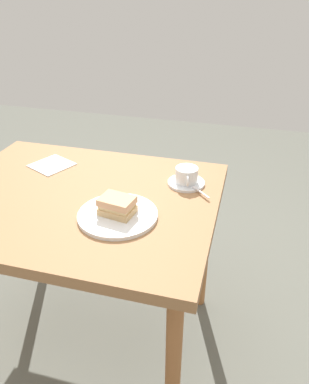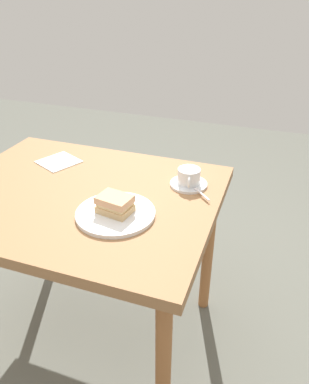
{
  "view_description": "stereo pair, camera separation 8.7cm",
  "coord_description": "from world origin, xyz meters",
  "px_view_note": "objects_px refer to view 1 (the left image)",
  "views": [
    {
      "loc": [
        0.58,
        -1.06,
        1.46
      ],
      "look_at": [
        0.28,
        0.05,
        0.79
      ],
      "focal_mm": 34.99,
      "sensor_mm": 36.0,
      "label": 1
    },
    {
      "loc": [
        0.66,
        -1.03,
        1.46
      ],
      "look_at": [
        0.28,
        0.05,
        0.79
      ],
      "focal_mm": 34.99,
      "sensor_mm": 36.0,
      "label": 2
    }
  ],
  "objects_px": {
    "coffee_cup": "(187,175)",
    "napkin": "(52,165)",
    "spoon": "(198,190)",
    "sandwich_plate": "(118,215)",
    "dining_table": "(80,216)",
    "coffee_saucer": "(186,183)",
    "sandwich_front": "(117,206)"
  },
  "relations": [
    {
      "from": "coffee_cup",
      "to": "napkin",
      "type": "xyz_separation_m",
      "value": [
        -0.58,
        0.01,
        -0.04
      ]
    },
    {
      "from": "coffee_cup",
      "to": "spoon",
      "type": "distance_m",
      "value": 0.08
    },
    {
      "from": "sandwich_plate",
      "to": "spoon",
      "type": "bearing_deg",
      "value": 44.22
    },
    {
      "from": "spoon",
      "to": "dining_table",
      "type": "bearing_deg",
      "value": -162.47
    },
    {
      "from": "coffee_cup",
      "to": "spoon",
      "type": "bearing_deg",
      "value": -44.53
    },
    {
      "from": "spoon",
      "to": "coffee_cup",
      "type": "bearing_deg",
      "value": 135.47
    },
    {
      "from": "sandwich_plate",
      "to": "coffee_saucer",
      "type": "height_order",
      "value": "sandwich_plate"
    },
    {
      "from": "sandwich_plate",
      "to": "coffee_saucer",
      "type": "xyz_separation_m",
      "value": [
        0.18,
        0.28,
        -0.0
      ]
    },
    {
      "from": "coffee_saucer",
      "to": "spoon",
      "type": "xyz_separation_m",
      "value": [
        0.06,
        -0.06,
        0.01
      ]
    },
    {
      "from": "dining_table",
      "to": "sandwich_plate",
      "type": "xyz_separation_m",
      "value": [
        0.19,
        -0.09,
        0.1
      ]
    },
    {
      "from": "spoon",
      "to": "coffee_saucer",
      "type": "bearing_deg",
      "value": 134.87
    },
    {
      "from": "sandwich_plate",
      "to": "coffee_saucer",
      "type": "bearing_deg",
      "value": 57.77
    },
    {
      "from": "coffee_cup",
      "to": "napkin",
      "type": "distance_m",
      "value": 0.58
    },
    {
      "from": "coffee_cup",
      "to": "napkin",
      "type": "height_order",
      "value": "coffee_cup"
    },
    {
      "from": "sandwich_front",
      "to": "napkin",
      "type": "height_order",
      "value": "sandwich_front"
    },
    {
      "from": "sandwich_plate",
      "to": "spoon",
      "type": "xyz_separation_m",
      "value": [
        0.23,
        0.23,
        0.01
      ]
    },
    {
      "from": "sandwich_plate",
      "to": "napkin",
      "type": "bearing_deg",
      "value": 143.88
    },
    {
      "from": "coffee_cup",
      "to": "sandwich_plate",
      "type": "bearing_deg",
      "value": -122.43
    },
    {
      "from": "dining_table",
      "to": "coffee_saucer",
      "type": "xyz_separation_m",
      "value": [
        0.37,
        0.19,
        0.09
      ]
    },
    {
      "from": "coffee_cup",
      "to": "napkin",
      "type": "relative_size",
      "value": 0.75
    },
    {
      "from": "napkin",
      "to": "spoon",
      "type": "bearing_deg",
      "value": -6.04
    },
    {
      "from": "sandwich_plate",
      "to": "napkin",
      "type": "relative_size",
      "value": 1.78
    },
    {
      "from": "sandwich_plate",
      "to": "coffee_cup",
      "type": "distance_m",
      "value": 0.33
    },
    {
      "from": "coffee_saucer",
      "to": "spoon",
      "type": "height_order",
      "value": "spoon"
    },
    {
      "from": "sandwich_front",
      "to": "spoon",
      "type": "bearing_deg",
      "value": 44.17
    },
    {
      "from": "sandwich_front",
      "to": "coffee_saucer",
      "type": "height_order",
      "value": "sandwich_front"
    },
    {
      "from": "dining_table",
      "to": "spoon",
      "type": "height_order",
      "value": "spoon"
    },
    {
      "from": "spoon",
      "to": "napkin",
      "type": "xyz_separation_m",
      "value": [
        -0.64,
        0.07,
        -0.01
      ]
    },
    {
      "from": "coffee_saucer",
      "to": "coffee_cup",
      "type": "height_order",
      "value": "coffee_cup"
    },
    {
      "from": "dining_table",
      "to": "spoon",
      "type": "distance_m",
      "value": 0.46
    },
    {
      "from": "sandwich_front",
      "to": "spoon",
      "type": "xyz_separation_m",
      "value": [
        0.23,
        0.23,
        -0.03
      ]
    },
    {
      "from": "coffee_saucer",
      "to": "coffee_cup",
      "type": "distance_m",
      "value": 0.04
    }
  ]
}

